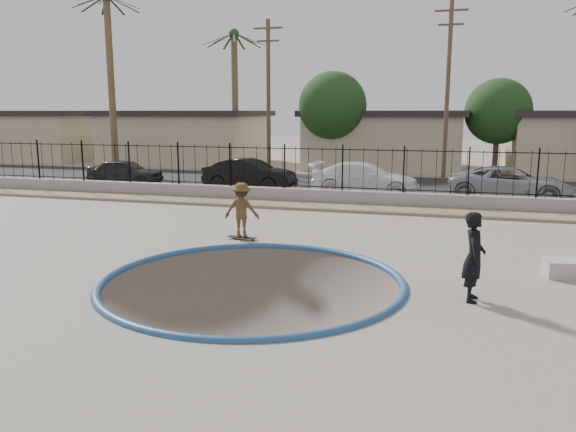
# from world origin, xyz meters

# --- Properties ---
(ground) EXTENTS (120.00, 120.00, 2.20)m
(ground) POSITION_xyz_m (0.00, 12.00, -1.10)
(ground) COLOR gray
(ground) RESTS_ON ground
(bowl_pit) EXTENTS (6.84, 6.84, 1.80)m
(bowl_pit) POSITION_xyz_m (0.00, -1.00, 0.00)
(bowl_pit) COLOR #4E453B
(bowl_pit) RESTS_ON ground
(coping_ring) EXTENTS (7.04, 7.04, 0.20)m
(coping_ring) POSITION_xyz_m (0.00, -1.00, 0.00)
(coping_ring) COLOR navy
(coping_ring) RESTS_ON ground
(rock_strip) EXTENTS (42.00, 1.60, 0.11)m
(rock_strip) POSITION_xyz_m (0.00, 9.20, 0.06)
(rock_strip) COLOR tan
(rock_strip) RESTS_ON ground
(retaining_wall) EXTENTS (42.00, 0.45, 0.60)m
(retaining_wall) POSITION_xyz_m (0.00, 10.30, 0.30)
(retaining_wall) COLOR gray
(retaining_wall) RESTS_ON ground
(fence) EXTENTS (40.00, 0.04, 1.80)m
(fence) POSITION_xyz_m (0.00, 10.30, 1.50)
(fence) COLOR black
(fence) RESTS_ON retaining_wall
(street) EXTENTS (90.00, 8.00, 0.04)m
(street) POSITION_xyz_m (0.00, 17.00, 0.02)
(street) COLOR black
(street) RESTS_ON ground
(house_west_far) EXTENTS (10.60, 8.60, 3.90)m
(house_west_far) POSITION_xyz_m (-28.00, 26.50, 1.97)
(house_west_far) COLOR tan
(house_west_far) RESTS_ON ground
(house_west) EXTENTS (11.60, 8.60, 3.90)m
(house_west) POSITION_xyz_m (-15.00, 26.50, 1.97)
(house_west) COLOR tan
(house_west) RESTS_ON ground
(house_center) EXTENTS (10.60, 8.60, 3.90)m
(house_center) POSITION_xyz_m (0.00, 26.50, 1.97)
(house_center) COLOR tan
(house_center) RESTS_ON ground
(palm_left) EXTENTS (2.30, 2.30, 11.30)m
(palm_left) POSITION_xyz_m (-17.00, 20.00, 7.95)
(palm_left) COLOR brown
(palm_left) RESTS_ON ground
(palm_mid) EXTENTS (2.30, 2.30, 9.30)m
(palm_mid) POSITION_xyz_m (-10.00, 24.00, 6.69)
(palm_mid) COLOR brown
(palm_mid) RESTS_ON ground
(utility_pole_left) EXTENTS (1.70, 0.24, 9.00)m
(utility_pole_left) POSITION_xyz_m (-6.00, 19.00, 4.70)
(utility_pole_left) COLOR #473323
(utility_pole_left) RESTS_ON ground
(utility_pole_mid) EXTENTS (1.70, 0.24, 9.50)m
(utility_pole_mid) POSITION_xyz_m (4.00, 19.00, 4.96)
(utility_pole_mid) COLOR #473323
(utility_pole_mid) RESTS_ON ground
(street_tree_left) EXTENTS (4.32, 4.32, 6.36)m
(street_tree_left) POSITION_xyz_m (-3.00, 23.00, 4.19)
(street_tree_left) COLOR #473323
(street_tree_left) RESTS_ON ground
(street_tree_mid) EXTENTS (3.96, 3.96, 5.83)m
(street_tree_mid) POSITION_xyz_m (7.00, 24.00, 3.84)
(street_tree_mid) COLOR #473323
(street_tree_mid) RESTS_ON ground
(skater) EXTENTS (1.13, 0.74, 1.65)m
(skater) POSITION_xyz_m (-1.74, 3.00, 0.82)
(skater) COLOR brown
(skater) RESTS_ON ground
(skateboard) EXTENTS (0.93, 0.34, 0.08)m
(skateboard) POSITION_xyz_m (-1.74, 3.00, 0.06)
(skateboard) COLOR black
(skateboard) RESTS_ON ground
(videographer) EXTENTS (0.47, 0.69, 1.86)m
(videographer) POSITION_xyz_m (4.79, -0.98, 0.93)
(videographer) COLOR black
(videographer) RESTS_ON ground
(car_a) EXTENTS (4.05, 1.82, 1.35)m
(car_a) POSITION_xyz_m (-12.17, 13.40, 0.71)
(car_a) COLOR black
(car_a) RESTS_ON street
(car_b) EXTENTS (4.67, 1.92, 1.50)m
(car_b) POSITION_xyz_m (-5.21, 13.40, 0.79)
(car_b) COLOR black
(car_b) RESTS_ON street
(car_c) EXTENTS (5.13, 2.28, 1.46)m
(car_c) POSITION_xyz_m (0.50, 13.48, 0.77)
(car_c) COLOR white
(car_c) RESTS_ON street
(car_d) EXTENTS (5.41, 2.88, 1.45)m
(car_d) POSITION_xyz_m (6.88, 13.40, 0.76)
(car_d) COLOR #93969B
(car_d) RESTS_ON street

